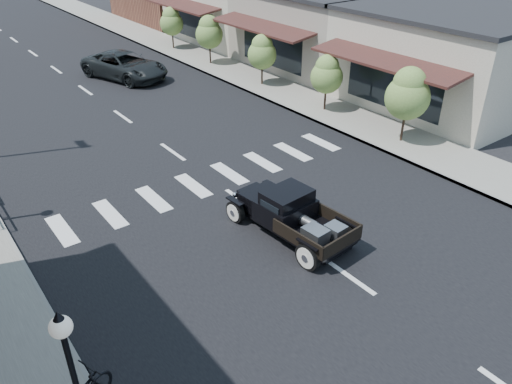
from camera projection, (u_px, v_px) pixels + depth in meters
ground at (279, 228)px, 15.91m from camera, size 120.00×120.00×0.00m
road at (99, 100)px, 26.29m from camera, size 14.00×80.00×0.02m
road_markings at (141, 130)px, 22.83m from camera, size 12.00×60.00×0.06m
sidewalk_right at (232, 71)px, 30.69m from camera, size 3.00×80.00×0.15m
storefront_near at (458, 56)px, 25.37m from camera, size 10.00×9.00×4.50m
storefront_mid at (333, 27)px, 31.61m from camera, size 10.00×9.00×4.50m
storefront_far at (249, 7)px, 37.84m from camera, size 10.00×9.00×4.50m
small_tree_a at (406, 106)px, 20.70m from camera, size 1.84×1.84×3.07m
small_tree_b at (326, 84)px, 24.09m from camera, size 1.56×1.56×2.60m
small_tree_c at (262, 60)px, 27.60m from camera, size 1.59×1.59×2.65m
small_tree_d at (210, 40)px, 31.30m from camera, size 1.71×1.71×2.84m
small_tree_e at (172, 28)px, 34.72m from camera, size 1.60×1.60×2.67m
hotrod_pickup at (291, 214)px, 15.20m from camera, size 2.40×4.53×1.52m
second_car at (125, 66)px, 29.20m from camera, size 4.12×6.00×1.52m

